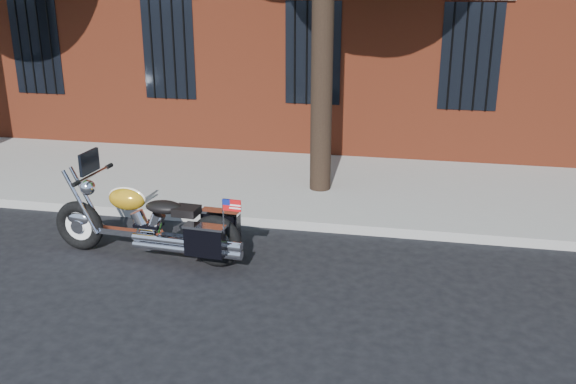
# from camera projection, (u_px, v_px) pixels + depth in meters

# --- Properties ---
(ground) EXTENTS (120.00, 120.00, 0.00)m
(ground) POSITION_uv_depth(u_px,v_px,m) (251.00, 264.00, 8.62)
(ground) COLOR black
(ground) RESTS_ON ground
(curb) EXTENTS (40.00, 0.16, 0.15)m
(curb) POSITION_uv_depth(u_px,v_px,m) (273.00, 222.00, 9.88)
(curb) COLOR gray
(curb) RESTS_ON ground
(sidewalk) EXTENTS (40.00, 3.60, 0.15)m
(sidewalk) POSITION_uv_depth(u_px,v_px,m) (296.00, 184.00, 11.62)
(sidewalk) COLOR gray
(sidewalk) RESTS_ON ground
(motorcycle) EXTENTS (2.86, 0.93, 1.46)m
(motorcycle) POSITION_uv_depth(u_px,v_px,m) (155.00, 226.00, 8.62)
(motorcycle) COLOR black
(motorcycle) RESTS_ON ground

